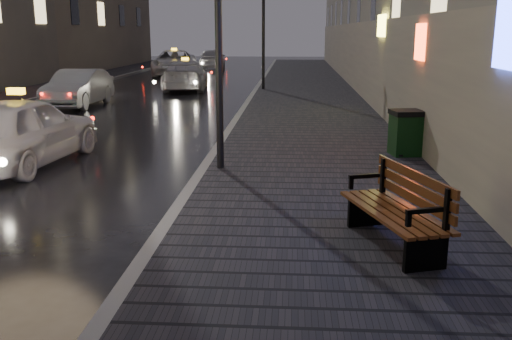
{
  "coord_description": "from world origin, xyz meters",
  "views": [
    {
      "loc": [
        3.31,
        -5.16,
        2.85
      ],
      "look_at": [
        2.77,
        2.97,
        0.85
      ],
      "focal_mm": 40.0,
      "sensor_mm": 36.0,
      "label": 1
    }
  ],
  "objects": [
    {
      "name": "taxi_near",
      "position": [
        -2.52,
        6.48,
        0.77
      ],
      "size": [
        2.19,
        4.66,
        1.54
      ],
      "primitive_type": "imported",
      "rotation": [
        0.0,
        0.0,
        3.06
      ],
      "color": "silver",
      "rests_on": "ground"
    },
    {
      "name": "trash_bin",
      "position": [
        5.8,
        7.48,
        0.66
      ],
      "size": [
        0.75,
        0.75,
        1.0
      ],
      "rotation": [
        0.0,
        0.0,
        0.17
      ],
      "color": "black",
      "rests_on": "sidewalk"
    },
    {
      "name": "car_far",
      "position": [
        -2.79,
        37.56,
        0.78
      ],
      "size": [
        2.26,
        4.72,
        1.56
      ],
      "primitive_type": "imported",
      "rotation": [
        0.0,
        0.0,
        3.24
      ],
      "color": "#99989F",
      "rests_on": "ground"
    },
    {
      "name": "sidewalk_far",
      "position": [
        -8.7,
        21.0,
        0.07
      ],
      "size": [
        2.4,
        58.0,
        0.15
      ],
      "primitive_type": "cube",
      "color": "black",
      "rests_on": "ground"
    },
    {
      "name": "curb_far",
      "position": [
        -7.4,
        21.0,
        0.07
      ],
      "size": [
        0.2,
        58.0,
        0.15
      ],
      "primitive_type": "cube",
      "color": "slate",
      "rests_on": "ground"
    },
    {
      "name": "lamp_far",
      "position": [
        1.85,
        22.0,
        3.49
      ],
      "size": [
        0.36,
        0.36,
        5.28
      ],
      "color": "black",
      "rests_on": "sidewalk"
    },
    {
      "name": "taxi_mid",
      "position": [
        -1.97,
        22.58,
        0.72
      ],
      "size": [
        2.51,
        5.16,
        1.45
      ],
      "primitive_type": "imported",
      "rotation": [
        0.0,
        0.0,
        3.24
      ],
      "color": "silver",
      "rests_on": "ground"
    },
    {
      "name": "car_left_mid",
      "position": [
        -4.96,
        16.29,
        0.7
      ],
      "size": [
        1.49,
        4.25,
        1.4
      ],
      "primitive_type": "imported",
      "rotation": [
        0.0,
        0.0,
        -0.0
      ],
      "color": "#9FA0A7",
      "rests_on": "ground"
    },
    {
      "name": "bench",
      "position": [
        4.68,
        1.87,
        0.64
      ],
      "size": [
        1.23,
        2.04,
        0.99
      ],
      "rotation": [
        0.0,
        0.0,
        0.31
      ],
      "color": "black",
      "rests_on": "sidewalk"
    },
    {
      "name": "curb",
      "position": [
        1.5,
        21.0,
        0.07
      ],
      "size": [
        0.2,
        58.0,
        0.15
      ],
      "primitive_type": "cube",
      "color": "slate",
      "rests_on": "ground"
    },
    {
      "name": "sidewalk",
      "position": [
        3.9,
        21.0,
        0.07
      ],
      "size": [
        4.6,
        58.0,
        0.15
      ],
      "primitive_type": "cube",
      "color": "black",
      "rests_on": "ground"
    },
    {
      "name": "taxi_far",
      "position": [
        -4.5,
        32.16,
        0.8
      ],
      "size": [
        3.4,
        6.07,
        1.6
      ],
      "primitive_type": "imported",
      "rotation": [
        0.0,
        0.0,
        0.13
      ],
      "color": "silver",
      "rests_on": "ground"
    }
  ]
}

